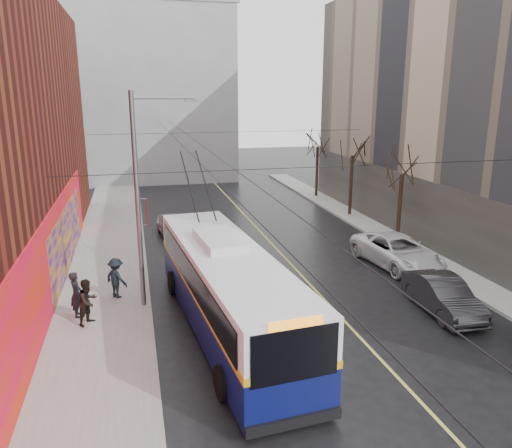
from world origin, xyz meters
The scene contains 18 objects.
ground centered at (0.00, 0.00, 0.00)m, with size 140.00×140.00×0.00m, color black.
sidewalk_left centered at (-8.00, 12.00, 0.07)m, with size 4.00×60.00×0.15m, color gray.
sidewalk_right centered at (9.00, 12.00, 0.07)m, with size 2.00×60.00×0.15m, color gray.
lane_line centered at (1.50, 14.00, 0.00)m, with size 0.12×50.00×0.01m, color #BFB74C.
building_far centered at (-6.00, 44.99, 9.02)m, with size 20.50×12.10×18.00m.
streetlight_pole centered at (-6.14, 10.00, 4.85)m, with size 2.65×0.60×9.00m.
catenary_wires centered at (-2.54, 14.77, 6.25)m, with size 18.00×60.00×0.22m.
tree_near centered at (9.00, 16.00, 4.98)m, with size 3.20×3.20×6.40m.
tree_mid centered at (9.00, 23.00, 5.25)m, with size 3.20×3.20×6.68m.
tree_far centered at (9.00, 30.00, 5.14)m, with size 3.20×3.20×6.57m.
pigeons_flying centered at (-2.59, 9.95, 6.74)m, with size 3.33×4.45×1.42m.
trolleybus centered at (-3.19, 7.12, 1.73)m, with size 3.96×13.28×6.22m.
parked_car_b centered at (5.80, 6.58, 0.75)m, with size 1.58×4.54×1.50m, color #2C2B2E.
parked_car_c centered at (6.87, 12.25, 0.81)m, with size 2.68×5.81×1.61m, color white.
following_car centered at (-4.16, 20.76, 0.70)m, with size 1.66×4.12×1.40m, color silver.
pedestrian_a centered at (-8.91, 9.48, 1.09)m, with size 0.69×0.45×1.88m, color black.
pedestrian_b centered at (-8.41, 8.68, 1.06)m, with size 0.89×0.69×1.83m, color black.
pedestrian_c centered at (-7.41, 11.09, 1.05)m, with size 1.16×0.67×1.80m, color black.
Camera 1 is at (-6.38, -10.25, 8.93)m, focal length 35.00 mm.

